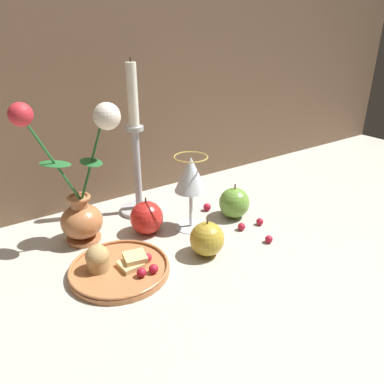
# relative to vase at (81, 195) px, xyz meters

# --- Properties ---
(ground_plane) EXTENTS (2.40, 2.40, 0.00)m
(ground_plane) POSITION_rel_vase_xyz_m (0.11, -0.11, -0.11)
(ground_plane) COLOR #B7B2A3
(ground_plane) RESTS_ON ground
(vase) EXTENTS (0.21, 0.09, 0.32)m
(vase) POSITION_rel_vase_xyz_m (0.00, 0.00, 0.00)
(vase) COLOR #B77042
(vase) RESTS_ON ground_plane
(plate_with_pastries) EXTENTS (0.19, 0.19, 0.06)m
(plate_with_pastries) POSITION_rel_vase_xyz_m (0.01, -0.15, -0.10)
(plate_with_pastries) COLOR #B77042
(plate_with_pastries) RESTS_ON ground_plane
(wine_glass) EXTENTS (0.08, 0.08, 0.18)m
(wine_glass) POSITION_rel_vase_xyz_m (0.23, -0.08, 0.02)
(wine_glass) COLOR silver
(wine_glass) RESTS_ON ground_plane
(candlestick) EXTENTS (0.10, 0.10, 0.37)m
(candlestick) POSITION_rel_vase_xyz_m (0.16, 0.06, 0.03)
(candlestick) COLOR #A3A3A8
(candlestick) RESTS_ON ground_plane
(apple_beside_vase) EXTENTS (0.07, 0.07, 0.08)m
(apple_beside_vase) POSITION_rel_vase_xyz_m (0.19, -0.19, -0.07)
(apple_beside_vase) COLOR #B2932D
(apple_beside_vase) RESTS_ON ground_plane
(apple_near_glass) EXTENTS (0.08, 0.08, 0.09)m
(apple_near_glass) POSITION_rel_vase_xyz_m (0.13, -0.04, -0.07)
(apple_near_glass) COLOR red
(apple_near_glass) RESTS_ON ground_plane
(apple_at_table_edge) EXTENTS (0.08, 0.08, 0.09)m
(apple_at_table_edge) POSITION_rel_vase_xyz_m (0.34, -0.10, -0.07)
(apple_at_table_edge) COLOR #669938
(apple_at_table_edge) RESTS_ON ground_plane
(berry_near_plate) EXTENTS (0.02, 0.02, 0.02)m
(berry_near_plate) POSITION_rel_vase_xyz_m (0.31, -0.16, -0.10)
(berry_near_plate) COLOR #AD192D
(berry_near_plate) RESTS_ON ground_plane
(berry_front_center) EXTENTS (0.02, 0.02, 0.02)m
(berry_front_center) POSITION_rel_vase_xyz_m (0.33, -0.24, -0.10)
(berry_front_center) COLOR #AD192D
(berry_front_center) RESTS_ON ground_plane
(berry_by_glass_stem) EXTENTS (0.02, 0.02, 0.02)m
(berry_by_glass_stem) POSITION_rel_vase_xyz_m (0.37, -0.17, -0.10)
(berry_by_glass_stem) COLOR #AD192D
(berry_by_glass_stem) RESTS_ON ground_plane
(berry_under_candlestick) EXTENTS (0.02, 0.02, 0.02)m
(berry_under_candlestick) POSITION_rel_vase_xyz_m (0.31, -0.03, -0.10)
(berry_under_candlestick) COLOR #AD192D
(berry_under_candlestick) RESTS_ON ground_plane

